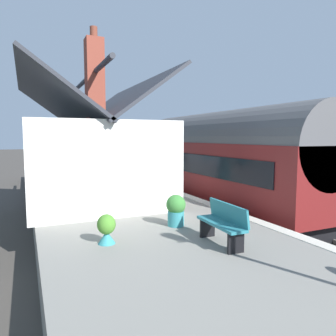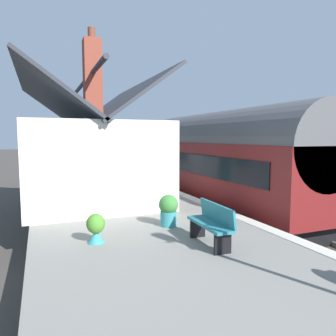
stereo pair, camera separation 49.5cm
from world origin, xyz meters
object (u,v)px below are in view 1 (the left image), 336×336
at_px(planter_edge_far, 106,165).
at_px(planter_under_sign, 48,175).
at_px(train, 222,161).
at_px(bench_near_building, 223,222).
at_px(station_building, 88,157).
at_px(planter_corner_building, 106,229).
at_px(planter_edge_near, 176,209).

distance_m(planter_edge_far, planter_under_sign, 6.59).
height_order(train, bench_near_building, train).
xyz_separation_m(train, bench_near_building, (-5.96, 3.96, -0.78)).
bearing_deg(planter_under_sign, planter_edge_far, -39.73).
xyz_separation_m(station_building, bench_near_building, (-6.69, -1.61, -1.04)).
height_order(station_building, planter_corner_building, station_building).
bearing_deg(planter_corner_building, planter_under_sign, 2.74).
height_order(bench_near_building, planter_edge_near, bench_near_building).
relative_size(train, planter_edge_far, 14.89).
height_order(train, planter_edge_near, train).
relative_size(train, planter_corner_building, 17.19).
bearing_deg(bench_near_building, planter_under_sign, 13.25).
relative_size(train, planter_under_sign, 16.01).
relative_size(train, bench_near_building, 7.80).
bearing_deg(train, planter_corner_building, 128.32).
height_order(station_building, planter_edge_far, station_building).
bearing_deg(planter_corner_building, train, -51.68).
distance_m(bench_near_building, planter_under_sign, 12.08).
bearing_deg(planter_under_sign, train, -130.70).
height_order(train, planter_under_sign, train).
distance_m(station_building, bench_near_building, 6.96).
relative_size(planter_edge_near, planter_under_sign, 1.18).
distance_m(train, planter_under_sign, 8.92).
bearing_deg(planter_corner_building, station_building, -6.57).
distance_m(station_building, planter_under_sign, 5.32).
distance_m(bench_near_building, planter_edge_near, 1.70).
xyz_separation_m(train, station_building, (0.73, 5.57, 0.26)).
height_order(station_building, bench_near_building, station_building).
height_order(train, planter_edge_far, train).
distance_m(station_building, planter_edge_far, 10.65).
bearing_deg(planter_under_sign, planter_corner_building, -177.26).
relative_size(planter_corner_building, planter_edge_near, 0.79).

